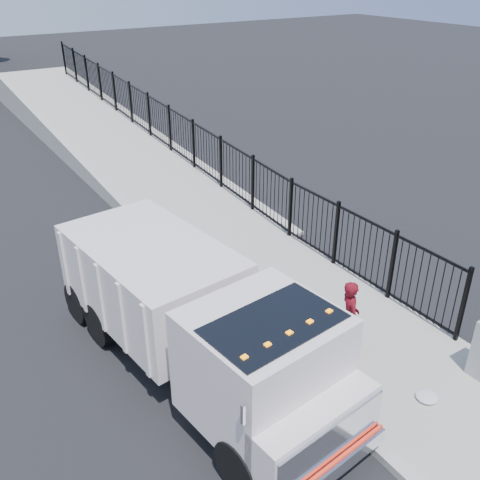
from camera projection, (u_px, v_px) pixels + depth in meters
ground at (271, 351)px, 11.60m from camera, size 120.00×120.00×0.00m
sidewalk at (404, 369)px, 11.00m from camera, size 3.55×12.00×0.12m
curb at (333, 405)px, 10.07m from camera, size 0.30×12.00×0.16m
ramp at (105, 145)px, 24.53m from camera, size 3.95×24.06×3.19m
iron_fence at (171, 143)px, 21.82m from camera, size 0.10×28.00×1.80m
truck at (197, 317)px, 10.27m from camera, size 3.21×7.68×2.56m
worker at (349, 317)px, 11.08m from camera, size 0.61×0.72×1.68m
debris at (427, 397)px, 10.15m from camera, size 0.42×0.42×0.11m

